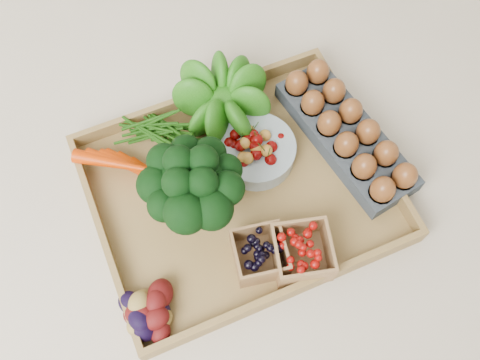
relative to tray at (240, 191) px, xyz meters
name	(u,v)px	position (x,y,z in m)	size (l,w,h in m)	color
ground	(240,193)	(0.00, 0.00, -0.01)	(4.00, 4.00, 0.00)	beige
tray	(240,191)	(0.00, 0.00, 0.00)	(0.55, 0.45, 0.01)	olive
carrots	(150,174)	(-0.15, 0.09, 0.03)	(0.19, 0.13, 0.04)	#C63000
lettuce	(224,97)	(0.04, 0.17, 0.07)	(0.13, 0.13, 0.13)	#174E0C
broccoli	(195,196)	(-0.09, -0.01, 0.08)	(0.18, 0.18, 0.14)	black
cherry_bowl	(256,151)	(0.06, 0.06, 0.03)	(0.15, 0.15, 0.04)	#8C9EA5
egg_carton	(345,136)	(0.24, 0.02, 0.03)	(0.12, 0.33, 0.04)	#333A41
potatoes	(148,311)	(-0.24, -0.16, 0.04)	(0.12, 0.12, 0.07)	#420A0A
punnet_blackberry	(260,254)	(-0.02, -0.14, 0.04)	(0.09, 0.09, 0.06)	black
punnet_raspberry	(302,252)	(0.05, -0.17, 0.04)	(0.10, 0.10, 0.07)	#770805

